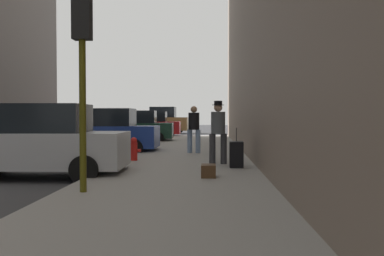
# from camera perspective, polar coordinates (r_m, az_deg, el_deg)

# --- Properties ---
(sidewalk) EXTENTS (4.00, 40.00, 0.15)m
(sidewalk) POSITION_cam_1_polar(r_m,az_deg,el_deg) (9.82, -2.06, -6.75)
(sidewalk) COLOR gray
(sidewalk) RESTS_ON ground_plane
(parked_silver_sedan) EXTENTS (4.24, 2.14, 1.79)m
(parked_silver_sedan) POSITION_cam_1_polar(r_m,az_deg,el_deg) (10.98, -19.60, -1.89)
(parked_silver_sedan) COLOR #B7BABF
(parked_silver_sedan) RESTS_ON ground_plane
(parked_blue_sedan) EXTENTS (4.21, 2.07, 1.79)m
(parked_blue_sedan) POSITION_cam_1_polar(r_m,az_deg,el_deg) (17.12, -11.49, -0.59)
(parked_blue_sedan) COLOR navy
(parked_blue_sedan) RESTS_ON ground_plane
(parked_dark_green_sedan) EXTENTS (4.26, 2.18, 1.79)m
(parked_dark_green_sedan) POSITION_cam_1_polar(r_m,az_deg,el_deg) (23.89, -7.51, 0.05)
(parked_dark_green_sedan) COLOR #193828
(parked_dark_green_sedan) RESTS_ON ground_plane
(parked_red_hatchback) EXTENTS (4.23, 2.11, 1.79)m
(parked_red_hatchback) POSITION_cam_1_polar(r_m,az_deg,el_deg) (29.61, -5.58, 0.37)
(parked_red_hatchback) COLOR #B2191E
(parked_red_hatchback) RESTS_ON ground_plane
(parked_bronze_suv) EXTENTS (4.66, 2.17, 2.25)m
(parked_bronze_suv) POSITION_cam_1_polar(r_m,az_deg,el_deg) (36.23, -4.12, 0.89)
(parked_bronze_suv) COLOR brown
(parked_bronze_suv) RESTS_ON ground_plane
(fire_hydrant) EXTENTS (0.42, 0.22, 0.70)m
(fire_hydrant) POSITION_cam_1_polar(r_m,az_deg,el_deg) (13.09, -7.76, -2.80)
(fire_hydrant) COLOR red
(fire_hydrant) RESTS_ON sidewalk
(traffic_light) EXTENTS (0.32, 0.32, 3.60)m
(traffic_light) POSITION_cam_1_polar(r_m,az_deg,el_deg) (7.93, -14.41, 10.66)
(traffic_light) COLOR #514C0F
(traffic_light) RESTS_ON sidewalk
(pedestrian_with_beanie) EXTENTS (0.51, 0.43, 1.78)m
(pedestrian_with_beanie) POSITION_cam_1_polar(r_m,az_deg,el_deg) (12.06, 3.50, -0.12)
(pedestrian_with_beanie) COLOR #333338
(pedestrian_with_beanie) RESTS_ON sidewalk
(pedestrian_in_jeans) EXTENTS (0.53, 0.49, 1.71)m
(pedestrian_in_jeans) POSITION_cam_1_polar(r_m,az_deg,el_deg) (15.62, 0.25, 0.17)
(pedestrian_in_jeans) COLOR #728CB2
(pedestrian_in_jeans) RESTS_ON sidewalk
(rolling_suitcase) EXTENTS (0.37, 0.57, 1.04)m
(rolling_suitcase) POSITION_cam_1_polar(r_m,az_deg,el_deg) (11.38, 5.93, -3.49)
(rolling_suitcase) COLOR black
(rolling_suitcase) RESTS_ON sidewalk
(duffel_bag) EXTENTS (0.32, 0.44, 0.28)m
(duffel_bag) POSITION_cam_1_polar(r_m,az_deg,el_deg) (9.49, 2.21, -5.73)
(duffel_bag) COLOR #472D19
(duffel_bag) RESTS_ON sidewalk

